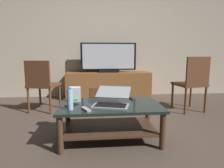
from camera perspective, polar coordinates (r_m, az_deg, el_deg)
name	(u,v)px	position (r m, az deg, el deg)	size (l,w,h in m)	color
ground_plane	(119,137)	(2.36, 2.18, -15.51)	(7.68, 7.68, 0.00)	#4C3D33
back_wall	(106,35)	(4.52, -1.72, 14.41)	(6.40, 0.12, 2.80)	#B2A38C
coffee_table	(110,115)	(2.20, -0.53, -9.24)	(1.12, 0.65, 0.42)	black
media_cabinet	(109,85)	(4.24, -1.04, -0.34)	(1.81, 0.50, 0.57)	brown
television	(109,58)	(4.16, -1.04, 7.65)	(1.19, 0.20, 0.63)	black
dining_chair	(192,81)	(3.47, 22.74, 0.79)	(0.51, 0.51, 0.93)	#59331E
side_chair	(42,83)	(3.40, -20.12, 0.32)	(0.53, 0.53, 0.87)	#59331E
laptop	(112,100)	(2.12, -0.05, -4.78)	(0.47, 0.48, 0.18)	gray
router_box	(75,94)	(2.34, -11.00, -2.96)	(0.13, 0.12, 0.17)	silver
water_bottle_near	(70,99)	(1.99, -12.33, -4.45)	(0.06, 0.06, 0.23)	#99C6E5
cell_phone	(71,105)	(2.17, -11.92, -6.09)	(0.07, 0.14, 0.01)	black
tv_remote	(86,109)	(1.96, -7.73, -7.42)	(0.04, 0.16, 0.02)	#99999E
soundbar_remote	(131,98)	(2.45, 5.76, -4.07)	(0.04, 0.16, 0.02)	#2D2D30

